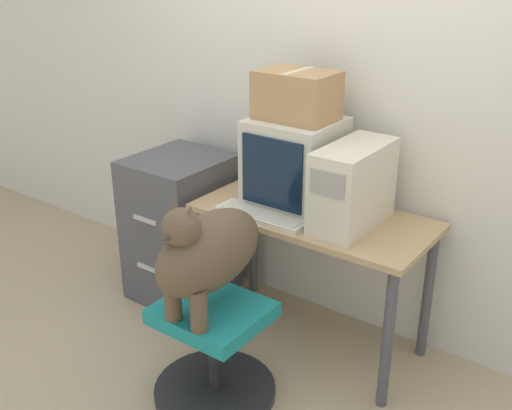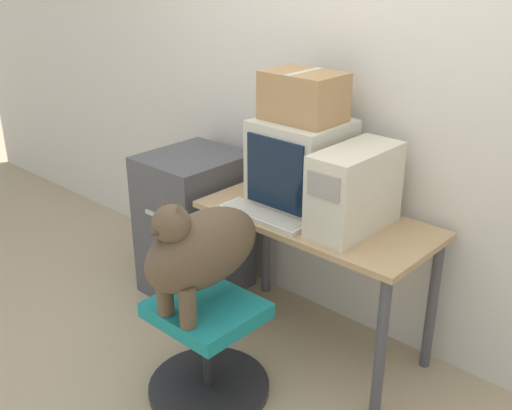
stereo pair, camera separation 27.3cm
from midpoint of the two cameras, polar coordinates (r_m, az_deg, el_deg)
name	(u,v)px [view 1 (the left image)]	position (r m, az deg, el deg)	size (l,w,h in m)	color
ground_plane	(279,365)	(3.09, -0.43, -15.12)	(12.00, 12.00, 0.00)	tan
wall_back	(354,85)	(3.02, 6.75, 11.21)	(8.00, 0.05, 2.60)	silver
desk	(313,234)	(2.96, 2.79, -2.84)	(1.17, 0.56, 0.73)	tan
crt_monitor	(295,162)	(2.95, 1.06, 4.04)	(0.41, 0.40, 0.44)	beige
pc_tower	(353,186)	(2.74, 6.43, 1.77)	(0.22, 0.49, 0.38)	beige
keyboard	(262,215)	(2.86, -2.20, -1.07)	(0.47, 0.15, 0.03)	beige
computer_mouse	(313,232)	(2.68, 2.59, -2.67)	(0.06, 0.04, 0.04)	silver
office_chair	(214,352)	(2.81, -6.91, -13.86)	(0.57, 0.57, 0.48)	#262628
dog	(207,251)	(2.52, -7.81, -4.48)	(0.26, 0.59, 0.55)	brown
filing_cabinet	(182,227)	(3.53, -9.32, -2.16)	(0.49, 0.56, 0.85)	#4C4C51
cardboard_box	(297,95)	(2.86, 1.16, 10.37)	(0.36, 0.26, 0.23)	#A87F51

